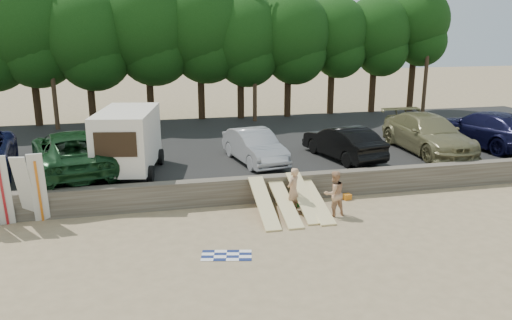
{
  "coord_description": "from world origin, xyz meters",
  "views": [
    {
      "loc": [
        -5.03,
        -14.94,
        6.64
      ],
      "look_at": [
        -0.91,
        3.0,
        1.67
      ],
      "focal_mm": 35.0,
      "sensor_mm": 36.0,
      "label": 1
    }
  ],
  "objects_px": {
    "beachgoer_b": "(334,193)",
    "car_4": "(428,134)",
    "car_5": "(485,129)",
    "car_3": "(343,142)",
    "beachgoer_a": "(293,190)",
    "car_2": "(255,146)",
    "box_trailer": "(128,138)",
    "cooler": "(295,202)",
    "car_1": "(72,152)"
  },
  "relations": [
    {
      "from": "car_3",
      "to": "beachgoer_a",
      "type": "distance_m",
      "value": 5.66
    },
    {
      "from": "beachgoer_a",
      "to": "box_trailer",
      "type": "bearing_deg",
      "value": -75.48
    },
    {
      "from": "car_3",
      "to": "car_5",
      "type": "distance_m",
      "value": 7.99
    },
    {
      "from": "car_3",
      "to": "beachgoer_b",
      "type": "bearing_deg",
      "value": 51.85
    },
    {
      "from": "beachgoer_b",
      "to": "beachgoer_a",
      "type": "bearing_deg",
      "value": -39.86
    },
    {
      "from": "car_2",
      "to": "car_5",
      "type": "distance_m",
      "value": 12.07
    },
    {
      "from": "beachgoer_a",
      "to": "beachgoer_b",
      "type": "relative_size",
      "value": 0.99
    },
    {
      "from": "car_4",
      "to": "beachgoer_b",
      "type": "bearing_deg",
      "value": -141.85
    },
    {
      "from": "car_2",
      "to": "beachgoer_a",
      "type": "xyz_separation_m",
      "value": [
        0.42,
        -4.52,
        -0.6
      ]
    },
    {
      "from": "car_2",
      "to": "beachgoer_b",
      "type": "relative_size",
      "value": 2.66
    },
    {
      "from": "car_3",
      "to": "cooler",
      "type": "distance_m",
      "value": 5.24
    },
    {
      "from": "car_5",
      "to": "box_trailer",
      "type": "bearing_deg",
      "value": -8.61
    },
    {
      "from": "car_5",
      "to": "car_1",
      "type": "bearing_deg",
      "value": -10.66
    },
    {
      "from": "car_3",
      "to": "cooler",
      "type": "height_order",
      "value": "car_3"
    },
    {
      "from": "car_1",
      "to": "car_2",
      "type": "xyz_separation_m",
      "value": [
        7.73,
        -0.07,
        -0.17
      ]
    },
    {
      "from": "car_3",
      "to": "car_5",
      "type": "relative_size",
      "value": 0.75
    },
    {
      "from": "car_4",
      "to": "cooler",
      "type": "bearing_deg",
      "value": -152.31
    },
    {
      "from": "car_2",
      "to": "beachgoer_b",
      "type": "xyz_separation_m",
      "value": [
        1.73,
        -5.25,
        -0.6
      ]
    },
    {
      "from": "beachgoer_b",
      "to": "cooler",
      "type": "relative_size",
      "value": 4.41
    },
    {
      "from": "box_trailer",
      "to": "cooler",
      "type": "relative_size",
      "value": 11.75
    },
    {
      "from": "car_2",
      "to": "car_3",
      "type": "height_order",
      "value": "car_3"
    },
    {
      "from": "car_5",
      "to": "beachgoer_a",
      "type": "relative_size",
      "value": 3.74
    },
    {
      "from": "box_trailer",
      "to": "car_2",
      "type": "bearing_deg",
      "value": 16.06
    },
    {
      "from": "beachgoer_b",
      "to": "box_trailer",
      "type": "bearing_deg",
      "value": -44.37
    },
    {
      "from": "car_1",
      "to": "car_3",
      "type": "bearing_deg",
      "value": 166.63
    },
    {
      "from": "car_1",
      "to": "cooler",
      "type": "bearing_deg",
      "value": 142.36
    },
    {
      "from": "car_4",
      "to": "car_1",
      "type": "bearing_deg",
      "value": -179.46
    },
    {
      "from": "car_5",
      "to": "beachgoer_b",
      "type": "height_order",
      "value": "car_5"
    },
    {
      "from": "car_3",
      "to": "car_5",
      "type": "height_order",
      "value": "car_5"
    },
    {
      "from": "box_trailer",
      "to": "car_5",
      "type": "distance_m",
      "value": 17.55
    },
    {
      "from": "car_2",
      "to": "cooler",
      "type": "xyz_separation_m",
      "value": [
        0.68,
        -4.01,
        -1.27
      ]
    },
    {
      "from": "car_2",
      "to": "car_4",
      "type": "height_order",
      "value": "car_4"
    },
    {
      "from": "car_3",
      "to": "car_5",
      "type": "bearing_deg",
      "value": 172.13
    },
    {
      "from": "car_1",
      "to": "beachgoer_b",
      "type": "height_order",
      "value": "car_1"
    },
    {
      "from": "box_trailer",
      "to": "cooler",
      "type": "height_order",
      "value": "box_trailer"
    },
    {
      "from": "car_5",
      "to": "beachgoer_b",
      "type": "bearing_deg",
      "value": 17.06
    },
    {
      "from": "box_trailer",
      "to": "car_4",
      "type": "bearing_deg",
      "value": 13.02
    },
    {
      "from": "car_4",
      "to": "beachgoer_b",
      "type": "relative_size",
      "value": 3.64
    },
    {
      "from": "car_4",
      "to": "car_5",
      "type": "distance_m",
      "value": 3.45
    },
    {
      "from": "car_5",
      "to": "car_4",
      "type": "bearing_deg",
      "value": -5.99
    },
    {
      "from": "car_5",
      "to": "cooler",
      "type": "height_order",
      "value": "car_5"
    },
    {
      "from": "car_4",
      "to": "car_5",
      "type": "bearing_deg",
      "value": 6.18
    },
    {
      "from": "car_2",
      "to": "car_5",
      "type": "height_order",
      "value": "car_5"
    },
    {
      "from": "car_4",
      "to": "car_5",
      "type": "xyz_separation_m",
      "value": [
        3.43,
        0.34,
        0.02
      ]
    },
    {
      "from": "car_4",
      "to": "cooler",
      "type": "height_order",
      "value": "car_4"
    },
    {
      "from": "car_2",
      "to": "car_4",
      "type": "bearing_deg",
      "value": -9.73
    },
    {
      "from": "beachgoer_b",
      "to": "car_4",
      "type": "bearing_deg",
      "value": -153.41
    },
    {
      "from": "car_4",
      "to": "beachgoer_a",
      "type": "distance_m",
      "value": 9.44
    },
    {
      "from": "beachgoer_b",
      "to": "car_1",
      "type": "bearing_deg",
      "value": -40.33
    },
    {
      "from": "car_2",
      "to": "cooler",
      "type": "height_order",
      "value": "car_2"
    }
  ]
}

